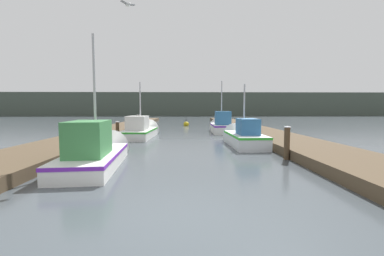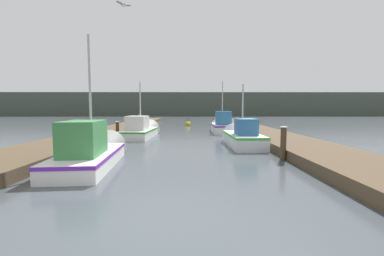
{
  "view_description": "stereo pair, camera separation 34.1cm",
  "coord_description": "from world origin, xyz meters",
  "px_view_note": "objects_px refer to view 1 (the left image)",
  "views": [
    {
      "loc": [
        0.14,
        -4.27,
        1.93
      ],
      "look_at": [
        0.58,
        13.24,
        0.56
      ],
      "focal_mm": 24.0,
      "sensor_mm": 36.0,
      "label": 1
    },
    {
      "loc": [
        0.48,
        -4.27,
        1.93
      ],
      "look_at": [
        0.58,
        13.24,
        0.56
      ],
      "focal_mm": 24.0,
      "sensor_mm": 36.0,
      "label": 2
    }
  ],
  "objects_px": {
    "channel_buoy": "(186,124)",
    "seagull_lead": "(128,4)",
    "fishing_boat_0": "(97,151)",
    "fishing_boat_2": "(142,130)",
    "mooring_piling_2": "(138,122)",
    "fishing_boat_1": "(243,137)",
    "mooring_piling_1": "(118,130)",
    "mooring_piling_0": "(287,143)",
    "fishing_boat_3": "(221,126)"
  },
  "relations": [
    {
      "from": "channel_buoy",
      "to": "seagull_lead",
      "type": "distance_m",
      "value": 19.24
    },
    {
      "from": "fishing_boat_0",
      "to": "fishing_boat_2",
      "type": "height_order",
      "value": "fishing_boat_0"
    },
    {
      "from": "fishing_boat_0",
      "to": "seagull_lead",
      "type": "relative_size",
      "value": 10.76
    },
    {
      "from": "mooring_piling_2",
      "to": "seagull_lead",
      "type": "relative_size",
      "value": 2.81
    },
    {
      "from": "fishing_boat_1",
      "to": "mooring_piling_1",
      "type": "xyz_separation_m",
      "value": [
        -7.23,
        2.88,
        0.1
      ]
    },
    {
      "from": "fishing_boat_1",
      "to": "mooring_piling_1",
      "type": "relative_size",
      "value": 4.07
    },
    {
      "from": "mooring_piling_0",
      "to": "mooring_piling_1",
      "type": "height_order",
      "value": "mooring_piling_0"
    },
    {
      "from": "fishing_boat_2",
      "to": "mooring_piling_2",
      "type": "relative_size",
      "value": 4.04
    },
    {
      "from": "fishing_boat_0",
      "to": "fishing_boat_3",
      "type": "bearing_deg",
      "value": 58.31
    },
    {
      "from": "fishing_boat_1",
      "to": "fishing_boat_3",
      "type": "relative_size",
      "value": 0.89
    },
    {
      "from": "channel_buoy",
      "to": "fishing_boat_3",
      "type": "bearing_deg",
      "value": -69.21
    },
    {
      "from": "fishing_boat_0",
      "to": "fishing_boat_3",
      "type": "distance_m",
      "value": 13.09
    },
    {
      "from": "fishing_boat_1",
      "to": "seagull_lead",
      "type": "bearing_deg",
      "value": -144.58
    },
    {
      "from": "mooring_piling_2",
      "to": "fishing_boat_1",
      "type": "bearing_deg",
      "value": -54.64
    },
    {
      "from": "fishing_boat_0",
      "to": "mooring_piling_2",
      "type": "relative_size",
      "value": 3.84
    },
    {
      "from": "fishing_boat_1",
      "to": "fishing_boat_2",
      "type": "bearing_deg",
      "value": 143.67
    },
    {
      "from": "mooring_piling_0",
      "to": "seagull_lead",
      "type": "distance_m",
      "value": 7.63
    },
    {
      "from": "mooring_piling_0",
      "to": "fishing_boat_2",
      "type": "bearing_deg",
      "value": 130.44
    },
    {
      "from": "mooring_piling_0",
      "to": "channel_buoy",
      "type": "relative_size",
      "value": 1.14
    },
    {
      "from": "fishing_boat_2",
      "to": "fishing_boat_3",
      "type": "bearing_deg",
      "value": 30.61
    },
    {
      "from": "fishing_boat_0",
      "to": "fishing_boat_1",
      "type": "distance_m",
      "value": 7.47
    },
    {
      "from": "fishing_boat_1",
      "to": "mooring_piling_1",
      "type": "height_order",
      "value": "fishing_boat_1"
    },
    {
      "from": "fishing_boat_0",
      "to": "mooring_piling_0",
      "type": "height_order",
      "value": "fishing_boat_0"
    },
    {
      "from": "fishing_boat_0",
      "to": "mooring_piling_0",
      "type": "xyz_separation_m",
      "value": [
        6.8,
        0.7,
        0.16
      ]
    },
    {
      "from": "fishing_boat_0",
      "to": "fishing_boat_1",
      "type": "relative_size",
      "value": 1.15
    },
    {
      "from": "fishing_boat_1",
      "to": "mooring_piling_2",
      "type": "distance_m",
      "value": 12.6
    },
    {
      "from": "channel_buoy",
      "to": "seagull_lead",
      "type": "height_order",
      "value": "seagull_lead"
    },
    {
      "from": "fishing_boat_1",
      "to": "fishing_boat_0",
      "type": "bearing_deg",
      "value": -144.81
    },
    {
      "from": "fishing_boat_3",
      "to": "channel_buoy",
      "type": "bearing_deg",
      "value": 112.1
    },
    {
      "from": "channel_buoy",
      "to": "seagull_lead",
      "type": "xyz_separation_m",
      "value": [
        -2.1,
        -18.34,
        5.41
      ]
    },
    {
      "from": "mooring_piling_1",
      "to": "channel_buoy",
      "type": "height_order",
      "value": "mooring_piling_1"
    },
    {
      "from": "fishing_boat_1",
      "to": "mooring_piling_2",
      "type": "relative_size",
      "value": 3.34
    },
    {
      "from": "fishing_boat_2",
      "to": "mooring_piling_1",
      "type": "relative_size",
      "value": 4.93
    },
    {
      "from": "fishing_boat_2",
      "to": "mooring_piling_2",
      "type": "xyz_separation_m",
      "value": [
        -1.34,
        6.1,
        0.24
      ]
    },
    {
      "from": "fishing_boat_0",
      "to": "seagull_lead",
      "type": "height_order",
      "value": "seagull_lead"
    },
    {
      "from": "fishing_boat_3",
      "to": "mooring_piling_1",
      "type": "relative_size",
      "value": 4.56
    },
    {
      "from": "channel_buoy",
      "to": "seagull_lead",
      "type": "bearing_deg",
      "value": -96.52
    },
    {
      "from": "fishing_boat_0",
      "to": "fishing_boat_1",
      "type": "height_order",
      "value": "fishing_boat_0"
    },
    {
      "from": "mooring_piling_2",
      "to": "channel_buoy",
      "type": "distance_m",
      "value": 6.17
    },
    {
      "from": "fishing_boat_0",
      "to": "mooring_piling_0",
      "type": "relative_size",
      "value": 4.08
    },
    {
      "from": "mooring_piling_2",
      "to": "seagull_lead",
      "type": "height_order",
      "value": "seagull_lead"
    },
    {
      "from": "fishing_boat_1",
      "to": "channel_buoy",
      "type": "distance_m",
      "value": 14.89
    },
    {
      "from": "mooring_piling_2",
      "to": "channel_buoy",
      "type": "xyz_separation_m",
      "value": [
        4.37,
        4.33,
        -0.5
      ]
    },
    {
      "from": "fishing_boat_0",
      "to": "seagull_lead",
      "type": "xyz_separation_m",
      "value": [
        0.99,
        0.7,
        5.11
      ]
    },
    {
      "from": "mooring_piling_1",
      "to": "seagull_lead",
      "type": "xyz_separation_m",
      "value": [
        2.22,
        -6.62,
        5.03
      ]
    },
    {
      "from": "fishing_boat_0",
      "to": "fishing_boat_3",
      "type": "height_order",
      "value": "fishing_boat_0"
    },
    {
      "from": "fishing_boat_1",
      "to": "mooring_piling_0",
      "type": "relative_size",
      "value": 3.55
    },
    {
      "from": "seagull_lead",
      "to": "fishing_boat_2",
      "type": "bearing_deg",
      "value": 51.69
    },
    {
      "from": "fishing_boat_0",
      "to": "mooring_piling_2",
      "type": "xyz_separation_m",
      "value": [
        -1.29,
        14.71,
        0.2
      ]
    },
    {
      "from": "fishing_boat_1",
      "to": "channel_buoy",
      "type": "xyz_separation_m",
      "value": [
        -2.92,
        14.6,
        -0.28
      ]
    }
  ]
}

